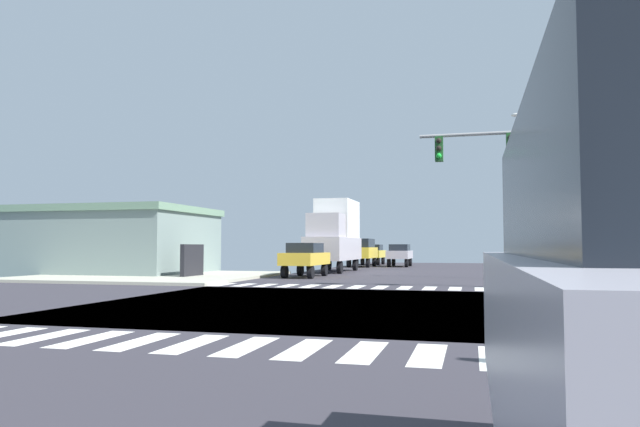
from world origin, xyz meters
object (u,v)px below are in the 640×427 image
(sedan_middle_2, at_px, (373,253))
(bank_building, at_px, (86,241))
(street_lamp, at_px, (543,179))
(box_truck_farside_1, at_px, (335,233))
(sedan_crossing_1, at_px, (400,253))
(sedan_outer_3, at_px, (305,257))
(traffic_signal_mast, at_px, (522,165))
(suv_trailing_2, at_px, (362,250))

(sedan_middle_2, bearing_deg, bank_building, 58.05)
(street_lamp, xyz_separation_m, bank_building, (-26.52, 0.09, -3.04))
(street_lamp, xyz_separation_m, sedan_middle_2, (-12.42, 22.69, -3.95))
(box_truck_farside_1, xyz_separation_m, sedan_crossing_1, (3.00, 11.27, -1.45))
(box_truck_farside_1, relative_size, sedan_outer_3, 1.67)
(street_lamp, bearing_deg, sedan_crossing_1, 117.14)
(bank_building, bearing_deg, street_lamp, -0.20)
(traffic_signal_mast, xyz_separation_m, sedan_outer_3, (-10.85, 6.96, -3.75))
(traffic_signal_mast, relative_size, street_lamp, 0.77)
(street_lamp, relative_size, sedan_middle_2, 1.98)
(bank_building, relative_size, sedan_crossing_1, 3.78)
(box_truck_farside_1, xyz_separation_m, suv_trailing_2, (0.00, 9.93, -1.17))
(box_truck_farside_1, bearing_deg, traffic_signal_mast, 127.73)
(suv_trailing_2, bearing_deg, sedan_middle_2, -90.00)
(traffic_signal_mast, bearing_deg, box_truck_farside_1, 127.73)
(traffic_signal_mast, relative_size, sedan_middle_2, 1.53)
(sedan_middle_2, bearing_deg, box_truck_farside_1, 90.00)
(sedan_crossing_1, xyz_separation_m, sedan_outer_3, (-3.00, -18.33, 0.00))
(sedan_crossing_1, bearing_deg, traffic_signal_mast, 107.24)
(bank_building, bearing_deg, sedan_outer_3, -0.18)
(street_lamp, relative_size, box_truck_farside_1, 1.18)
(suv_trailing_2, relative_size, sedan_middle_2, 1.07)
(traffic_signal_mast, distance_m, sedan_outer_3, 13.43)
(sedan_crossing_1, relative_size, suv_trailing_2, 0.93)
(street_lamp, height_order, bank_building, street_lamp)
(bank_building, height_order, suv_trailing_2, bank_building)
(box_truck_farside_1, distance_m, sedan_middle_2, 15.64)
(traffic_signal_mast, xyz_separation_m, street_lamp, (1.57, 6.91, 0.20))
(sedan_crossing_1, bearing_deg, bank_building, 46.94)
(sedan_crossing_1, relative_size, sedan_middle_2, 1.00)
(box_truck_farside_1, relative_size, sedan_middle_2, 1.67)
(sedan_crossing_1, relative_size, sedan_outer_3, 1.00)
(sedan_middle_2, bearing_deg, sedan_crossing_1, 124.89)
(street_lamp, bearing_deg, suv_trailing_2, 126.09)
(box_truck_farside_1, height_order, sedan_crossing_1, box_truck_farside_1)
(box_truck_farside_1, xyz_separation_m, sedan_outer_3, (0.00, -7.06, -1.45))
(traffic_signal_mast, bearing_deg, sedan_middle_2, 110.13)
(suv_trailing_2, bearing_deg, bank_building, 50.26)
(suv_trailing_2, distance_m, sedan_middle_2, 5.65)
(sedan_crossing_1, bearing_deg, suv_trailing_2, 24.07)
(sedan_crossing_1, bearing_deg, sedan_middle_2, -55.11)
(bank_building, bearing_deg, traffic_signal_mast, -15.69)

